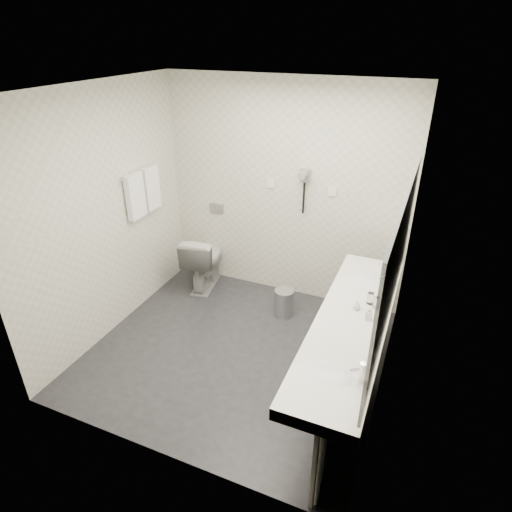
% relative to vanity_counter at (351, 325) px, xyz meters
% --- Properties ---
extents(floor, '(2.80, 2.80, 0.00)m').
position_rel_vanity_counter_xyz_m(floor, '(-1.12, 0.20, -0.80)').
color(floor, '#242429').
rests_on(floor, ground).
extents(ceiling, '(2.80, 2.80, 0.00)m').
position_rel_vanity_counter_xyz_m(ceiling, '(-1.12, 0.20, 1.70)').
color(ceiling, silver).
rests_on(ceiling, wall_back).
extents(wall_back, '(2.80, 0.00, 2.80)m').
position_rel_vanity_counter_xyz_m(wall_back, '(-1.12, 1.50, 0.45)').
color(wall_back, silver).
rests_on(wall_back, floor).
extents(wall_front, '(2.80, 0.00, 2.80)m').
position_rel_vanity_counter_xyz_m(wall_front, '(-1.12, -1.10, 0.45)').
color(wall_front, silver).
rests_on(wall_front, floor).
extents(wall_left, '(0.00, 2.60, 2.60)m').
position_rel_vanity_counter_xyz_m(wall_left, '(-2.52, 0.20, 0.45)').
color(wall_left, silver).
rests_on(wall_left, floor).
extents(wall_right, '(0.00, 2.60, 2.60)m').
position_rel_vanity_counter_xyz_m(wall_right, '(0.27, 0.20, 0.45)').
color(wall_right, silver).
rests_on(wall_right, floor).
extents(vanity_counter, '(0.55, 2.20, 0.10)m').
position_rel_vanity_counter_xyz_m(vanity_counter, '(0.00, 0.00, 0.00)').
color(vanity_counter, white).
rests_on(vanity_counter, floor).
extents(vanity_panel, '(0.03, 2.15, 0.75)m').
position_rel_vanity_counter_xyz_m(vanity_panel, '(0.02, 0.00, -0.42)').
color(vanity_panel, gray).
rests_on(vanity_panel, floor).
extents(vanity_post_near, '(0.06, 0.06, 0.75)m').
position_rel_vanity_counter_xyz_m(vanity_post_near, '(0.05, -1.04, -0.42)').
color(vanity_post_near, silver).
rests_on(vanity_post_near, floor).
extents(vanity_post_far, '(0.06, 0.06, 0.75)m').
position_rel_vanity_counter_xyz_m(vanity_post_far, '(0.05, 1.04, -0.42)').
color(vanity_post_far, silver).
rests_on(vanity_post_far, floor).
extents(mirror, '(0.02, 2.20, 1.05)m').
position_rel_vanity_counter_xyz_m(mirror, '(0.26, 0.00, 0.65)').
color(mirror, '#B2BCC6').
rests_on(mirror, wall_right).
extents(basin_near, '(0.40, 0.31, 0.05)m').
position_rel_vanity_counter_xyz_m(basin_near, '(0.00, -0.65, 0.04)').
color(basin_near, white).
rests_on(basin_near, vanity_counter).
extents(basin_far, '(0.40, 0.31, 0.05)m').
position_rel_vanity_counter_xyz_m(basin_far, '(0.00, 0.65, 0.04)').
color(basin_far, white).
rests_on(basin_far, vanity_counter).
extents(faucet_near, '(0.04, 0.04, 0.15)m').
position_rel_vanity_counter_xyz_m(faucet_near, '(0.19, -0.65, 0.12)').
color(faucet_near, silver).
rests_on(faucet_near, vanity_counter).
extents(faucet_far, '(0.04, 0.04, 0.15)m').
position_rel_vanity_counter_xyz_m(faucet_far, '(0.19, 0.65, 0.12)').
color(faucet_far, silver).
rests_on(faucet_far, vanity_counter).
extents(soap_bottle_a, '(0.05, 0.05, 0.11)m').
position_rel_vanity_counter_xyz_m(soap_bottle_a, '(0.12, 0.06, 0.11)').
color(soap_bottle_a, beige).
rests_on(soap_bottle_a, vanity_counter).
extents(soap_bottle_b, '(0.08, 0.08, 0.08)m').
position_rel_vanity_counter_xyz_m(soap_bottle_b, '(0.00, 0.16, 0.09)').
color(soap_bottle_b, beige).
rests_on(soap_bottle_b, vanity_counter).
extents(glass_left, '(0.06, 0.06, 0.10)m').
position_rel_vanity_counter_xyz_m(glass_left, '(0.15, 0.24, 0.10)').
color(glass_left, silver).
rests_on(glass_left, vanity_counter).
extents(glass_right, '(0.06, 0.06, 0.10)m').
position_rel_vanity_counter_xyz_m(glass_right, '(0.09, 0.29, 0.10)').
color(glass_right, silver).
rests_on(glass_right, vanity_counter).
extents(toilet, '(0.51, 0.76, 0.71)m').
position_rel_vanity_counter_xyz_m(toilet, '(-2.04, 1.20, -0.45)').
color(toilet, white).
rests_on(toilet, floor).
extents(flush_plate, '(0.18, 0.02, 0.12)m').
position_rel_vanity_counter_xyz_m(flush_plate, '(-1.98, 1.49, 0.15)').
color(flush_plate, '#B2B5BA').
rests_on(flush_plate, wall_back).
extents(pedal_bin, '(0.27, 0.27, 0.30)m').
position_rel_vanity_counter_xyz_m(pedal_bin, '(-0.90, 0.99, -0.65)').
color(pedal_bin, '#B2B5BA').
rests_on(pedal_bin, floor).
extents(bin_lid, '(0.22, 0.22, 0.02)m').
position_rel_vanity_counter_xyz_m(bin_lid, '(-0.90, 0.99, -0.49)').
color(bin_lid, '#B2B5BA').
rests_on(bin_lid, pedal_bin).
extents(towel_rail, '(0.02, 0.62, 0.02)m').
position_rel_vanity_counter_xyz_m(towel_rail, '(-2.47, 0.75, 0.75)').
color(towel_rail, silver).
rests_on(towel_rail, wall_left).
extents(towel_near, '(0.07, 0.24, 0.48)m').
position_rel_vanity_counter_xyz_m(towel_near, '(-2.46, 0.61, 0.53)').
color(towel_near, white).
rests_on(towel_near, towel_rail).
extents(towel_far, '(0.07, 0.24, 0.48)m').
position_rel_vanity_counter_xyz_m(towel_far, '(-2.46, 0.89, 0.53)').
color(towel_far, white).
rests_on(towel_far, towel_rail).
extents(dryer_cradle, '(0.10, 0.04, 0.14)m').
position_rel_vanity_counter_xyz_m(dryer_cradle, '(-0.88, 1.47, 0.70)').
color(dryer_cradle, gray).
rests_on(dryer_cradle, wall_back).
extents(dryer_barrel, '(0.08, 0.14, 0.08)m').
position_rel_vanity_counter_xyz_m(dryer_barrel, '(-0.88, 1.40, 0.73)').
color(dryer_barrel, gray).
rests_on(dryer_barrel, dryer_cradle).
extents(dryer_cord, '(0.02, 0.02, 0.35)m').
position_rel_vanity_counter_xyz_m(dryer_cord, '(-0.88, 1.46, 0.45)').
color(dryer_cord, black).
rests_on(dryer_cord, dryer_cradle).
extents(switch_plate_a, '(0.09, 0.02, 0.09)m').
position_rel_vanity_counter_xyz_m(switch_plate_a, '(-1.27, 1.49, 0.55)').
color(switch_plate_a, white).
rests_on(switch_plate_a, wall_back).
extents(switch_plate_b, '(0.09, 0.02, 0.09)m').
position_rel_vanity_counter_xyz_m(switch_plate_b, '(-0.57, 1.49, 0.55)').
color(switch_plate_b, white).
rests_on(switch_plate_b, wall_back).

